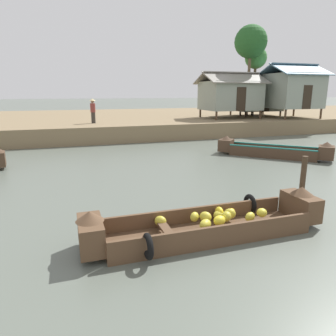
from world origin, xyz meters
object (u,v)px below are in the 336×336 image
(stilt_house_mid_left, at_px, (256,96))
(mooring_post, at_px, (302,186))
(stilt_house_mid_right, at_px, (292,90))
(palm_tree_mid, at_px, (256,59))
(stilt_house_left, at_px, (230,95))
(vendor_person, at_px, (93,110))
(banana_boat, at_px, (208,223))
(fishing_skiff_distant, at_px, (272,150))
(palm_tree_near, at_px, (251,42))

(stilt_house_mid_left, bearing_deg, mooring_post, -120.29)
(stilt_house_mid_right, xyz_separation_m, palm_tree_mid, (-1.65, 3.00, 2.65))
(stilt_house_left, xyz_separation_m, palm_tree_mid, (3.23, 1.55, 3.03))
(stilt_house_mid_right, distance_m, vendor_person, 16.04)
(vendor_person, bearing_deg, stilt_house_mid_right, -1.56)
(banana_boat, distance_m, vendor_person, 16.18)
(stilt_house_mid_left, distance_m, stilt_house_mid_right, 3.43)
(stilt_house_left, bearing_deg, stilt_house_mid_right, -16.58)
(fishing_skiff_distant, xyz_separation_m, stilt_house_left, (3.15, 10.12, 2.62))
(fishing_skiff_distant, height_order, mooring_post, mooring_post)
(stilt_house_mid_left, distance_m, palm_tree_mid, 3.16)
(fishing_skiff_distant, bearing_deg, palm_tree_mid, 61.36)
(palm_tree_near, xyz_separation_m, vendor_person, (-13.25, -1.83, -5.17))
(banana_boat, xyz_separation_m, stilt_house_mid_right, (14.90, 15.62, 3.04))
(stilt_house_mid_left, bearing_deg, palm_tree_near, -148.58)
(banana_boat, bearing_deg, mooring_post, 6.89)
(palm_tree_near, bearing_deg, stilt_house_left, -159.32)
(stilt_house_mid_right, bearing_deg, stilt_house_left, 163.42)
(palm_tree_near, bearing_deg, mooring_post, -117.98)
(vendor_person, bearing_deg, mooring_post, -75.92)
(stilt_house_mid_right, bearing_deg, palm_tree_near, 140.35)
(stilt_house_mid_right, xyz_separation_m, palm_tree_near, (-2.73, 2.26, 3.85))
(banana_boat, height_order, fishing_skiff_distant, fishing_skiff_distant)
(stilt_house_left, xyz_separation_m, vendor_person, (-11.11, -1.02, -0.94))
(fishing_skiff_distant, relative_size, stilt_house_left, 0.90)
(palm_tree_mid, relative_size, mooring_post, 3.71)
(stilt_house_mid_left, xyz_separation_m, palm_tree_mid, (-0.37, -0.14, 3.14))
(stilt_house_left, height_order, mooring_post, stilt_house_left)
(banana_boat, bearing_deg, palm_tree_near, 55.76)
(banana_boat, relative_size, mooring_post, 3.55)
(stilt_house_left, distance_m, vendor_person, 11.19)
(fishing_skiff_distant, distance_m, stilt_house_mid_left, 13.83)
(stilt_house_mid_right, height_order, palm_tree_near, palm_tree_near)
(stilt_house_mid_right, xyz_separation_m, vendor_person, (-15.98, 0.43, -1.32))
(palm_tree_near, bearing_deg, stilt_house_mid_right, -39.65)
(palm_tree_mid, bearing_deg, mooring_post, -119.63)
(banana_boat, xyz_separation_m, mooring_post, (2.86, 0.35, 0.50))
(palm_tree_mid, height_order, vendor_person, palm_tree_mid)
(vendor_person, bearing_deg, stilt_house_mid_left, 10.44)
(banana_boat, height_order, palm_tree_mid, palm_tree_mid)
(palm_tree_mid, relative_size, vendor_person, 3.57)
(palm_tree_mid, height_order, mooring_post, palm_tree_mid)
(banana_boat, xyz_separation_m, palm_tree_near, (12.17, 17.88, 6.89))
(fishing_skiff_distant, bearing_deg, palm_tree_near, 64.16)
(fishing_skiff_distant, xyz_separation_m, palm_tree_mid, (6.37, 11.67, 5.65))
(mooring_post, bearing_deg, stilt_house_mid_right, 51.75)
(palm_tree_near, distance_m, mooring_post, 20.86)
(stilt_house_left, relative_size, palm_tree_mid, 0.84)
(stilt_house_left, distance_m, stilt_house_mid_left, 3.97)
(banana_boat, height_order, mooring_post, mooring_post)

